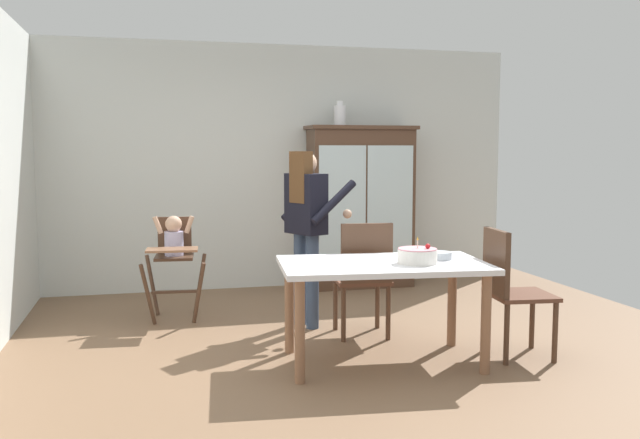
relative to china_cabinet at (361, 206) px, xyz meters
The scene contains 11 objects.
ground_plane 2.67m from the china_cabinet, 109.50° to the right, with size 6.24×6.24×0.00m, color brown.
wall_back 0.98m from the china_cabinet, 162.53° to the left, with size 5.32×0.06×2.70m, color silver.
china_cabinet is the anchor object (origin of this frame).
ceramic_vase 1.05m from the china_cabinet, behind, with size 0.13×0.13×0.27m.
high_chair_with_toddler 2.34m from the china_cabinet, 154.13° to the right, with size 0.62×0.72×0.95m.
adult_person 1.85m from the china_cabinet, 122.15° to the right, with size 0.65×0.64×1.53m.
dining_table 2.79m from the china_cabinet, 104.21° to the right, with size 1.55×1.01×0.74m.
birthday_cake 2.84m from the china_cabinet, 99.41° to the right, with size 0.28×0.28×0.19m.
serving_bowl 2.69m from the china_cabinet, 95.08° to the right, with size 0.18×0.18×0.06m, color #B2BCC6.
dining_chair_far_side 2.17m from the china_cabinet, 106.76° to the right, with size 0.48×0.48×0.96m.
dining_chair_right_end 2.82m from the china_cabinet, 84.57° to the right, with size 0.48×0.48×0.96m.
Camera 1 is at (-1.45, -4.85, 1.54)m, focal length 37.89 mm.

